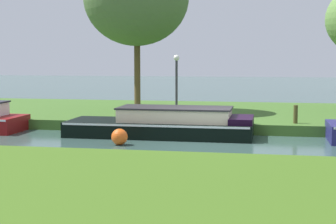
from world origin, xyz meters
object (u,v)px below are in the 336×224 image
at_px(lamp_post, 177,78).
at_px(mooring_post_near, 296,114).
at_px(black_barge, 166,124).
at_px(channel_buoy, 119,137).

height_order(lamp_post, mooring_post_near, lamp_post).
distance_m(black_barge, mooring_post_near, 4.96).
distance_m(lamp_post, mooring_post_near, 5.07).
xyz_separation_m(black_barge, channel_buoy, (-1.14, -2.18, -0.18)).
bearing_deg(mooring_post_near, lamp_post, 166.64).
bearing_deg(lamp_post, mooring_post_near, -13.36).
bearing_deg(lamp_post, black_barge, -88.73).
xyz_separation_m(lamp_post, channel_buoy, (-1.08, -4.84, -1.78)).
height_order(black_barge, channel_buoy, black_barge).
bearing_deg(black_barge, mooring_post_near, 18.03).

